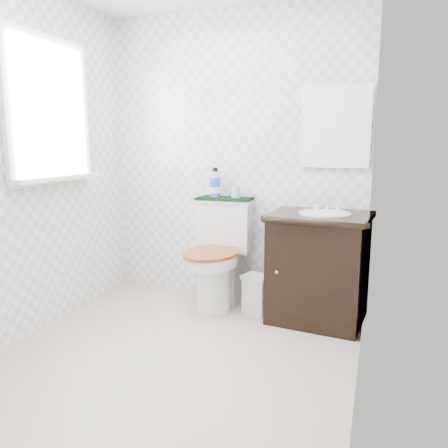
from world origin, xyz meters
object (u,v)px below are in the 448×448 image
Objects in this scene: vanity at (319,264)px; mouthwash_bottle at (215,184)px; cup at (236,192)px; toilet at (219,260)px; trash_bin at (257,294)px.

vanity is 3.76× the size of mouthwash_bottle.
mouthwash_bottle is 0.19m from cup.
trash_bin is (0.35, -0.10, -0.22)m from toilet.
toilet reaches higher than trash_bin.
mouthwash_bottle is at bearing 123.19° from toilet.
trash_bin is at bearing -15.34° from toilet.
vanity is 0.54m from trash_bin.
toilet is 0.64m from mouthwash_bottle.
trash_bin is 1.26× the size of mouthwash_bottle.
cup is (-0.72, 0.21, 0.50)m from vanity.
toilet is 0.94× the size of vanity.
mouthwash_bottle reaches higher than trash_bin.
cup reaches higher than toilet.
toilet is at bearing -56.81° from mouthwash_bottle.
mouthwash_bottle is (-0.44, 0.23, 0.84)m from trash_bin.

